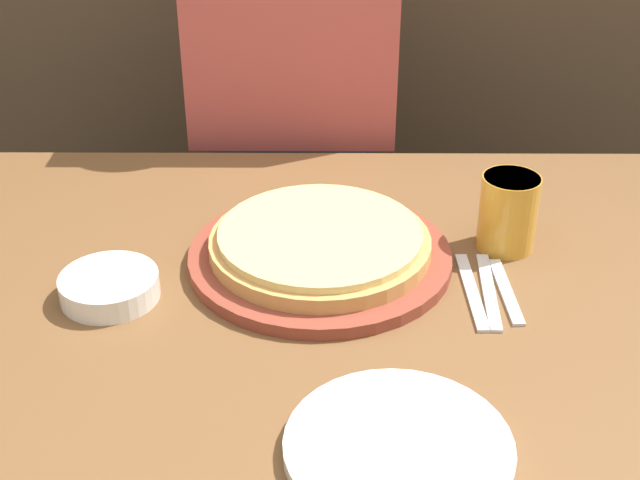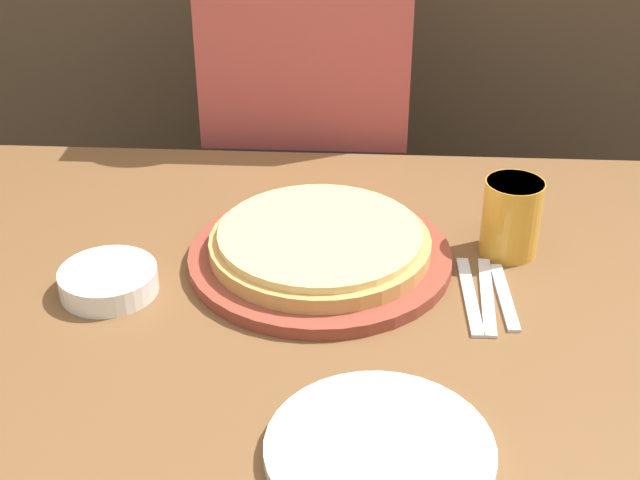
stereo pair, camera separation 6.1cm
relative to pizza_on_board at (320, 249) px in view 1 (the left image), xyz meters
The scene contains 8 objects.
pizza_on_board is the anchor object (origin of this frame).
beer_glass 0.30m from the pizza_on_board, ahead, with size 0.09×0.09×0.12m.
dinner_plate 0.42m from the pizza_on_board, 77.47° to the right, with size 0.26×0.26×0.02m.
side_bowl 0.32m from the pizza_on_board, 162.31° to the right, with size 0.14×0.14×0.04m.
fork 0.24m from the pizza_on_board, 20.17° to the right, with size 0.02×0.20×0.00m.
dinner_knife 0.26m from the pizza_on_board, 18.26° to the right, with size 0.03×0.20×0.00m.
spoon 0.28m from the pizza_on_board, 16.67° to the right, with size 0.03×0.17×0.00m.
diner_person 0.57m from the pizza_on_board, 96.15° to the left, with size 0.41×0.20×1.35m.
Camera 1 is at (-0.04, -1.07, 1.49)m, focal length 50.00 mm.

